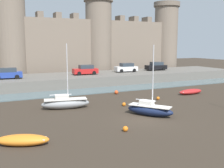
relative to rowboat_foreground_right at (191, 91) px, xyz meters
The scene contains 16 objects.
ground_plane 13.88m from the rowboat_foreground_right, 147.70° to the right, with size 160.00×160.00×0.00m, color #382D23.
water_channel 14.04m from the rowboat_foreground_right, 146.72° to the left, with size 80.00×4.50×0.10m, color slate.
quay_road 19.01m from the rowboat_foreground_right, 128.12° to the left, with size 62.76×10.00×1.59m, color #666059.
castle 27.58m from the rowboat_foreground_right, 116.00° to the left, with size 56.68×5.93×19.08m.
rowboat_foreground_right is the anchor object (origin of this frame).
sailboat_midflat_right 12.70m from the rowboat_foreground_right, 148.54° to the right, with size 3.67×4.33×6.54m.
rowboat_near_channel_left 24.22m from the rowboat_foreground_right, 157.66° to the right, with size 3.66×2.44×0.73m.
sailboat_midflat_left 17.22m from the rowboat_foreground_right, behind, with size 5.07×2.29×6.66m.
mooring_buoy_near_shore 6.15m from the rowboat_foreground_right, 169.11° to the right, with size 0.39×0.39×0.39m, color orange.
mooring_buoy_mid_mud 9.90m from the rowboat_foreground_right, 154.72° to the left, with size 0.52×0.52×0.52m, color #E04C1E.
mooring_buoy_off_centre 11.45m from the rowboat_foreground_right, 168.67° to the right, with size 0.41×0.41×0.41m, color orange.
mooring_buoy_near_channel 17.83m from the rowboat_foreground_right, 147.28° to the right, with size 0.42×0.42×0.42m, color orange.
car_quay_centre_east 26.04m from the rowboat_foreground_right, 146.67° to the left, with size 4.18×2.03×1.62m.
car_quay_west 16.62m from the rowboat_foreground_right, 71.42° to the left, with size 4.18×2.03×1.62m.
car_quay_east 17.52m from the rowboat_foreground_right, 123.53° to the left, with size 4.18×2.03×1.62m.
car_quay_centre_west 15.62m from the rowboat_foreground_right, 95.39° to the left, with size 4.18×2.03×1.62m.
Camera 1 is at (-12.37, -19.13, 6.57)m, focal length 42.00 mm.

